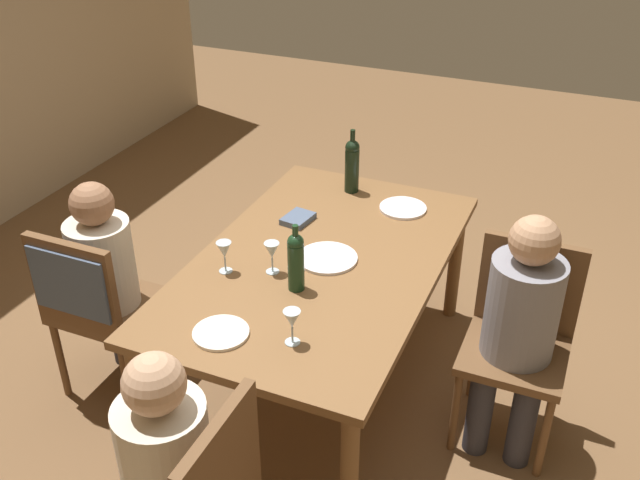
% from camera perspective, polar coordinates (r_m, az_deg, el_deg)
% --- Properties ---
extents(ground_plane, '(10.00, 10.00, 0.00)m').
position_cam_1_polar(ground_plane, '(3.71, 0.00, -10.96)').
color(ground_plane, brown).
extents(dining_table, '(1.75, 1.07, 0.72)m').
position_cam_1_polar(dining_table, '(3.32, 0.00, -2.59)').
color(dining_table, brown).
rests_on(dining_table, ground_plane).
extents(chair_far_left, '(0.46, 0.44, 0.92)m').
position_cam_1_polar(chair_far_left, '(3.41, -17.87, -4.28)').
color(chair_far_left, brown).
rests_on(chair_far_left, ground_plane).
extents(chair_near, '(0.44, 0.44, 0.92)m').
position_cam_1_polar(chair_near, '(3.27, 15.60, -6.82)').
color(chair_near, brown).
rests_on(chair_near, ground_plane).
extents(person_woman_host, '(0.34, 0.29, 1.10)m').
position_cam_1_polar(person_woman_host, '(3.48, -16.47, -2.38)').
color(person_woman_host, '#33333D').
rests_on(person_woman_host, ground_plane).
extents(person_man_bearded, '(0.35, 0.31, 1.13)m').
position_cam_1_polar(person_man_bearded, '(3.11, 15.56, -6.23)').
color(person_man_bearded, '#33333D').
rests_on(person_man_bearded, ground_plane).
extents(person_man_guest, '(0.29, 0.34, 1.11)m').
position_cam_1_polar(person_man_guest, '(2.50, -12.52, -17.19)').
color(person_man_guest, '#33333D').
rests_on(person_man_guest, ground_plane).
extents(wine_bottle_tall_green, '(0.08, 0.08, 0.35)m').
position_cam_1_polar(wine_bottle_tall_green, '(3.81, 2.56, 6.03)').
color(wine_bottle_tall_green, black).
rests_on(wine_bottle_tall_green, dining_table).
extents(wine_bottle_dark_red, '(0.07, 0.07, 0.31)m').
position_cam_1_polar(wine_bottle_dark_red, '(3.00, -1.98, -1.59)').
color(wine_bottle_dark_red, '#19381E').
rests_on(wine_bottle_dark_red, dining_table).
extents(wine_glass_near_left, '(0.07, 0.07, 0.15)m').
position_cam_1_polar(wine_glass_near_left, '(3.13, -3.84, -0.92)').
color(wine_glass_near_left, silver).
rests_on(wine_glass_near_left, dining_table).
extents(wine_glass_centre, '(0.07, 0.07, 0.15)m').
position_cam_1_polar(wine_glass_centre, '(2.72, -2.24, -6.38)').
color(wine_glass_centre, silver).
rests_on(wine_glass_centre, dining_table).
extents(wine_glass_near_right, '(0.07, 0.07, 0.15)m').
position_cam_1_polar(wine_glass_near_right, '(3.16, -7.61, -0.86)').
color(wine_glass_near_right, silver).
rests_on(wine_glass_near_right, dining_table).
extents(dinner_plate_host, '(0.22, 0.22, 0.01)m').
position_cam_1_polar(dinner_plate_host, '(2.84, -7.87, -7.31)').
color(dinner_plate_host, white).
rests_on(dinner_plate_host, dining_table).
extents(dinner_plate_guest_left, '(0.24, 0.24, 0.01)m').
position_cam_1_polar(dinner_plate_guest_left, '(3.71, 6.60, 2.53)').
color(dinner_plate_guest_left, white).
rests_on(dinner_plate_guest_left, dining_table).
extents(dinner_plate_guest_right, '(0.28, 0.28, 0.01)m').
position_cam_1_polar(dinner_plate_guest_right, '(3.27, 0.59, -1.44)').
color(dinner_plate_guest_right, white).
rests_on(dinner_plate_guest_right, dining_table).
extents(folded_napkin, '(0.18, 0.14, 0.03)m').
position_cam_1_polar(folded_napkin, '(3.57, -1.76, 1.71)').
color(folded_napkin, '#4C5B75').
rests_on(folded_napkin, dining_table).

